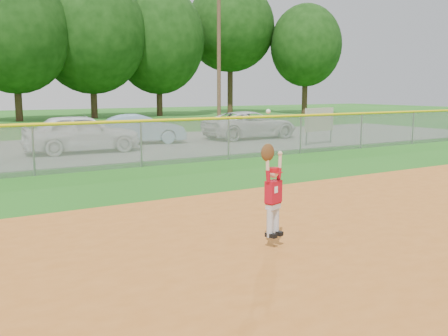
# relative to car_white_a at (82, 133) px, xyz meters

# --- Properties ---
(ground) EXTENTS (120.00, 120.00, 0.00)m
(ground) POSITION_rel_car_white_a_xyz_m (0.68, -14.58, -0.80)
(ground) COLOR #1D5F15
(ground) RESTS_ON ground
(parking_strip) EXTENTS (44.00, 10.00, 0.03)m
(parking_strip) POSITION_rel_car_white_a_xyz_m (0.68, 1.42, -0.78)
(parking_strip) COLOR slate
(parking_strip) RESTS_ON ground
(car_white_a) EXTENTS (4.58, 1.99, 1.54)m
(car_white_a) POSITION_rel_car_white_a_xyz_m (0.00, 0.00, 0.00)
(car_white_a) COLOR white
(car_white_a) RESTS_ON parking_strip
(car_blue) EXTENTS (4.30, 2.29, 1.34)m
(car_blue) POSITION_rel_car_white_a_xyz_m (3.21, 1.90, -0.10)
(car_blue) COLOR #7EA4BD
(car_blue) RESTS_ON parking_strip
(car_white_b) EXTENTS (4.96, 2.31, 1.37)m
(car_white_b) POSITION_rel_car_white_a_xyz_m (8.97, 1.34, -0.08)
(car_white_b) COLOR silver
(car_white_b) RESTS_ON parking_strip
(sponsor_sign) EXTENTS (1.89, 0.33, 1.69)m
(sponsor_sign) POSITION_rel_car_white_a_xyz_m (10.00, -2.68, 0.32)
(sponsor_sign) COLOR gray
(sponsor_sign) RESTS_ON ground
(outfield_fence) EXTENTS (40.06, 0.10, 1.55)m
(outfield_fence) POSITION_rel_car_white_a_xyz_m (0.68, -4.58, 0.08)
(outfield_fence) COLOR gray
(outfield_fence) RESTS_ON ground
(power_lines) EXTENTS (19.40, 0.24, 9.00)m
(power_lines) POSITION_rel_car_white_a_xyz_m (1.68, 7.42, 3.88)
(power_lines) COLOR #4C3823
(power_lines) RESTS_ON ground
(tree_line) EXTENTS (62.37, 13.00, 14.43)m
(tree_line) POSITION_rel_car_white_a_xyz_m (1.64, 23.32, 6.73)
(tree_line) COLOR #422D1C
(tree_line) RESTS_ON ground
(ballplayer) EXTENTS (0.49, 0.26, 2.01)m
(ballplayer) POSITION_rel_car_white_a_xyz_m (-0.75, -13.65, 0.15)
(ballplayer) COLOR silver
(ballplayer) RESTS_ON ground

